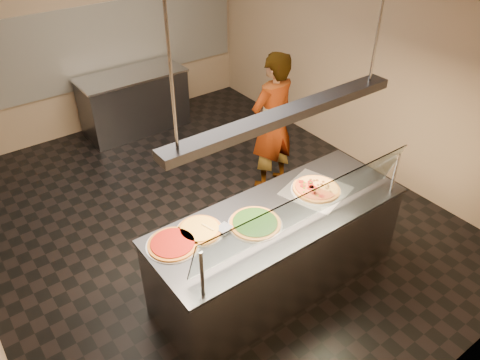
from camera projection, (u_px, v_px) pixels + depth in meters
ground at (205, 217)px, 5.78m from camera, size 5.00×6.00×0.02m
wall_back at (90, 33)px, 6.89m from camera, size 5.00×0.02×3.00m
wall_front at (457, 277)px, 2.93m from camera, size 5.00×0.02×3.00m
wall_right at (361, 55)px, 6.13m from camera, size 0.02×6.00×3.00m
tile_band at (93, 47)px, 6.99m from camera, size 4.90×0.02×1.20m
serving_counter at (277, 250)px, 4.61m from camera, size 2.54×0.94×0.93m
sneeze_guard at (308, 207)px, 3.95m from camera, size 2.30×0.18×0.54m
perforated_tray at (316, 190)px, 4.63m from camera, size 0.70×0.70×0.01m
half_pizza_pepperoni at (308, 192)px, 4.56m from camera, size 0.36×0.51×0.05m
half_pizza_sausage at (324, 185)px, 4.67m from camera, size 0.36×0.51×0.04m
pizza_spinach at (255, 223)px, 4.21m from camera, size 0.49×0.49×0.03m
pizza_cheese at (200, 230)px, 4.13m from camera, size 0.42×0.42×0.03m
pizza_tomato at (173, 244)px, 3.98m from camera, size 0.46×0.46×0.03m
pizza_spatula at (215, 228)px, 4.13m from camera, size 0.22×0.22×0.02m
prep_table at (134, 102)px, 7.35m from camera, size 1.63×0.74×0.93m
worker at (272, 123)px, 5.83m from camera, size 0.70×0.49×1.83m
heat_lamp_housing at (286, 115)px, 3.76m from camera, size 2.30×0.18×0.08m
lamp_rod_left at (171, 80)px, 2.96m from camera, size 0.02×0.02×1.01m
lamp_rod_right at (379, 24)px, 3.94m from camera, size 0.02×0.02×1.01m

